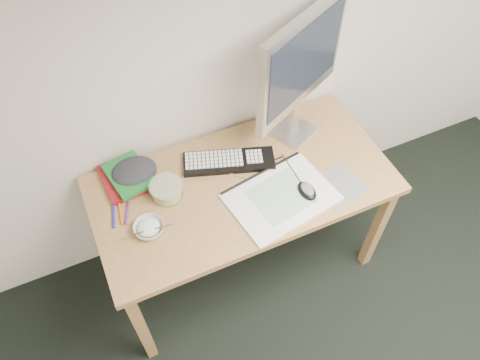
{
  "coord_description": "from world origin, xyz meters",
  "views": [
    {
      "loc": [
        -0.84,
        0.24,
        2.48
      ],
      "look_at": [
        -0.32,
        1.39,
        0.83
      ],
      "focal_mm": 35.0,
      "sensor_mm": 36.0,
      "label": 1
    }
  ],
  "objects_px": {
    "keyboard": "(229,161)",
    "rice_bowl": "(149,228)",
    "desk": "(243,193)",
    "sketchpad": "(281,197)",
    "monitor": "(301,65)"
  },
  "relations": [
    {
      "from": "sketchpad",
      "to": "monitor",
      "type": "distance_m",
      "value": 0.59
    },
    {
      "from": "desk",
      "to": "sketchpad",
      "type": "distance_m",
      "value": 0.21
    },
    {
      "from": "sketchpad",
      "to": "rice_bowl",
      "type": "distance_m",
      "value": 0.6
    },
    {
      "from": "sketchpad",
      "to": "keyboard",
      "type": "distance_m",
      "value": 0.31
    },
    {
      "from": "sketchpad",
      "to": "desk",
      "type": "bearing_deg",
      "value": 119.3
    },
    {
      "from": "keyboard",
      "to": "monitor",
      "type": "relative_size",
      "value": 0.64
    },
    {
      "from": "desk",
      "to": "keyboard",
      "type": "relative_size",
      "value": 3.22
    },
    {
      "from": "desk",
      "to": "monitor",
      "type": "height_order",
      "value": "monitor"
    },
    {
      "from": "sketchpad",
      "to": "rice_bowl",
      "type": "xyz_separation_m",
      "value": [
        -0.6,
        0.08,
        0.01
      ]
    },
    {
      "from": "keyboard",
      "to": "monitor",
      "type": "bearing_deg",
      "value": 27.58
    },
    {
      "from": "desk",
      "to": "rice_bowl",
      "type": "height_order",
      "value": "rice_bowl"
    },
    {
      "from": "keyboard",
      "to": "rice_bowl",
      "type": "height_order",
      "value": "rice_bowl"
    },
    {
      "from": "desk",
      "to": "rice_bowl",
      "type": "xyz_separation_m",
      "value": [
        -0.47,
        -0.07,
        0.1
      ]
    },
    {
      "from": "keyboard",
      "to": "rice_bowl",
      "type": "relative_size",
      "value": 3.33
    },
    {
      "from": "desk",
      "to": "sketchpad",
      "type": "bearing_deg",
      "value": -51.08
    }
  ]
}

